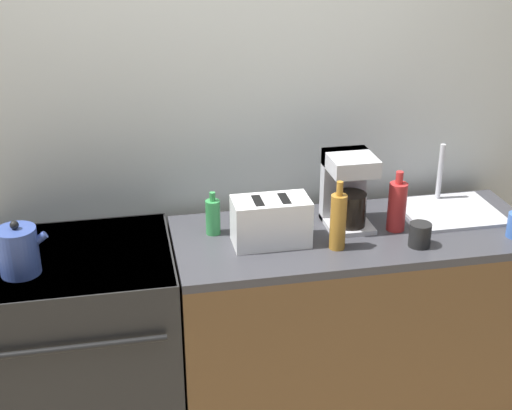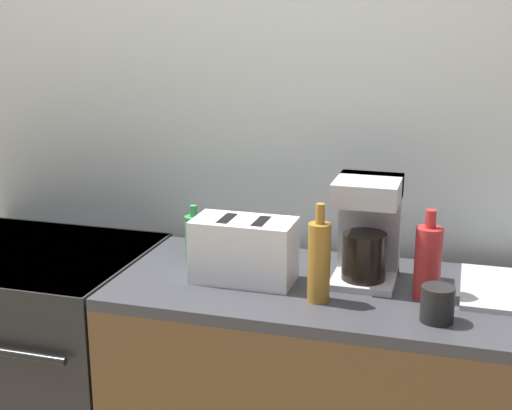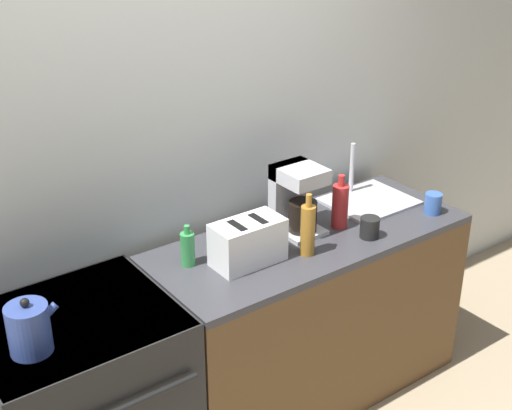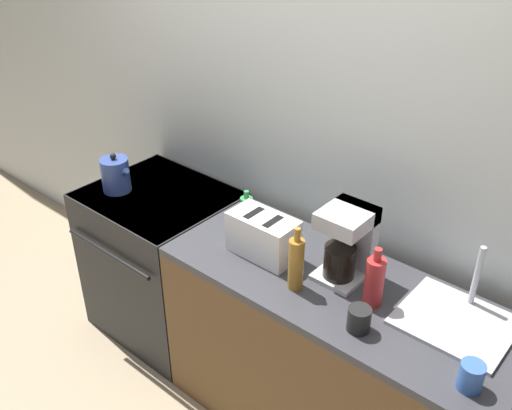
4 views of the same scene
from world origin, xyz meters
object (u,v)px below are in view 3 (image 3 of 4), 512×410
(toaster, at_px, (248,242))
(bottle_green, at_px, (188,248))
(stove, at_px, (84,408))
(bottle_amber, at_px, (308,229))
(bottle_red, at_px, (340,205))
(kettle, at_px, (29,329))
(coffee_maker, at_px, (296,197))
(cup_blue, at_px, (433,203))
(cup_black, at_px, (370,228))

(toaster, relative_size, bottle_green, 1.66)
(stove, bearing_deg, bottle_amber, -8.04)
(toaster, bearing_deg, bottle_red, 2.21)
(stove, bearing_deg, toaster, -3.78)
(kettle, xyz_separation_m, bottle_amber, (1.24, -0.04, 0.03))
(coffee_maker, bearing_deg, stove, -176.69)
(toaster, xyz_separation_m, bottle_red, (0.55, 0.02, 0.01))
(coffee_maker, bearing_deg, cup_blue, -21.61)
(kettle, xyz_separation_m, bottle_green, (0.76, 0.19, -0.02))
(coffee_maker, height_order, bottle_red, coffee_maker)
(bottle_amber, bearing_deg, toaster, 159.52)
(bottle_amber, distance_m, cup_blue, 0.77)
(stove, relative_size, bottle_red, 3.39)
(bottle_red, bearing_deg, bottle_green, 171.46)
(cup_blue, bearing_deg, kettle, 177.53)
(coffee_maker, xyz_separation_m, bottle_amber, (-0.11, -0.21, -0.05))
(coffee_maker, distance_m, bottle_green, 0.59)
(bottle_red, distance_m, cup_black, 0.18)
(coffee_maker, bearing_deg, kettle, -172.54)
(toaster, height_order, bottle_amber, bottle_amber)
(bottle_red, height_order, cup_black, bottle_red)
(stove, bearing_deg, bottle_green, 8.51)
(bottle_red, bearing_deg, cup_black, -76.81)
(bottle_red, bearing_deg, coffee_maker, 153.01)
(bottle_red, bearing_deg, stove, 178.68)
(kettle, bearing_deg, toaster, 3.35)
(toaster, relative_size, bottle_red, 1.18)
(bottle_amber, distance_m, bottle_green, 0.53)
(toaster, relative_size, coffee_maker, 0.96)
(stove, bearing_deg, coffee_maker, 3.31)
(kettle, distance_m, cup_black, 1.57)
(toaster, xyz_separation_m, bottle_green, (-0.22, 0.14, -0.02))
(coffee_maker, bearing_deg, bottle_amber, -116.43)
(kettle, xyz_separation_m, bottle_red, (1.53, 0.08, 0.02))
(bottle_amber, height_order, bottle_green, bottle_amber)
(kettle, distance_m, bottle_red, 1.53)
(bottle_amber, height_order, cup_blue, bottle_amber)
(kettle, height_order, bottle_green, kettle)
(toaster, relative_size, bottle_amber, 1.07)
(bottle_amber, bearing_deg, stove, 171.96)
(stove, xyz_separation_m, cup_black, (1.37, -0.19, 0.49))
(toaster, xyz_separation_m, coffee_maker, (0.36, 0.12, 0.07))
(bottle_green, bearing_deg, bottle_red, -8.54)
(stove, relative_size, kettle, 4.10)
(toaster, bearing_deg, cup_blue, -8.01)
(stove, height_order, kettle, kettle)
(stove, height_order, bottle_green, bottle_green)
(bottle_green, bearing_deg, cup_black, -19.10)
(bottle_green, bearing_deg, bottle_amber, -26.10)
(kettle, distance_m, cup_blue, 2.01)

